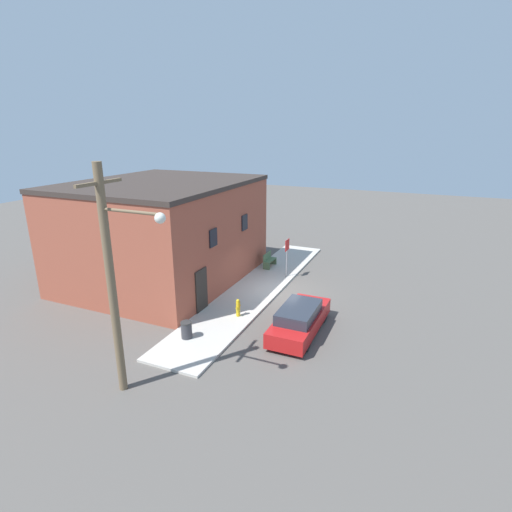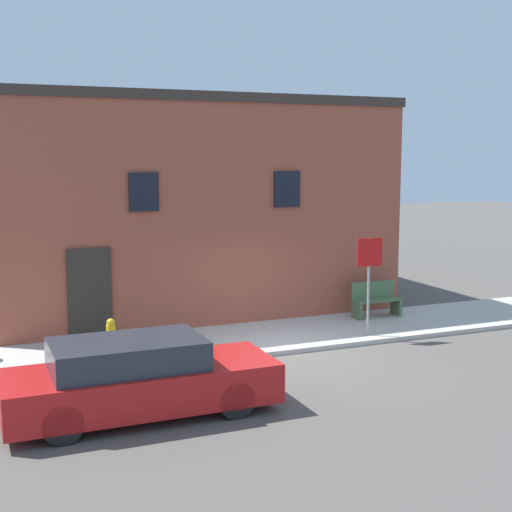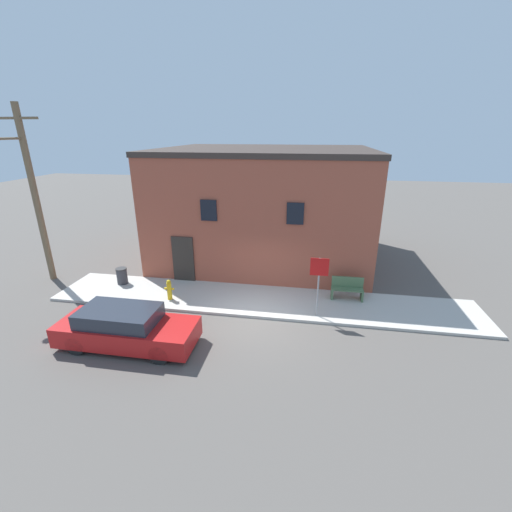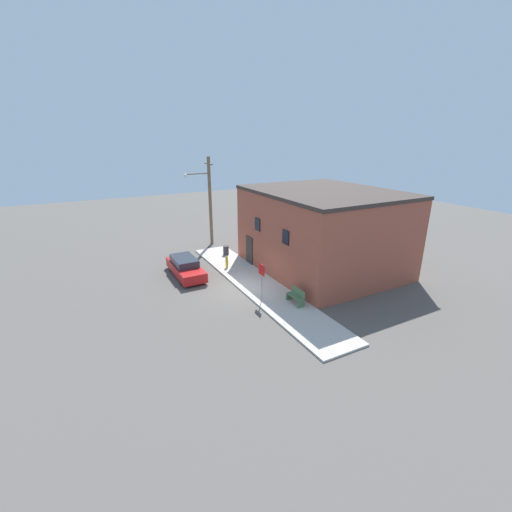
{
  "view_description": "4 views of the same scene",
  "coord_description": "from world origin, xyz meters",
  "px_view_note": "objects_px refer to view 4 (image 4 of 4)",
  "views": [
    {
      "loc": [
        -19.09,
        -6.87,
        8.66
      ],
      "look_at": [
        -0.18,
        1.36,
        2.0
      ],
      "focal_mm": 28.0,
      "sensor_mm": 36.0,
      "label": 1
    },
    {
      "loc": [
        -6.45,
        -13.55,
        4.29
      ],
      "look_at": [
        -0.18,
        1.36,
        2.0
      ],
      "focal_mm": 50.0,
      "sensor_mm": 36.0,
      "label": 2
    },
    {
      "loc": [
        1.9,
        -11.06,
        6.65
      ],
      "look_at": [
        -0.18,
        1.36,
        2.0
      ],
      "focal_mm": 24.0,
      "sensor_mm": 36.0,
      "label": 3
    },
    {
      "loc": [
        18.27,
        -8.47,
        9.36
      ],
      "look_at": [
        -0.18,
        1.36,
        2.0
      ],
      "focal_mm": 24.0,
      "sensor_mm": 36.0,
      "label": 4
    }
  ],
  "objects_px": {
    "stop_sign": "(262,276)",
    "utility_pole": "(209,199)",
    "trash_bin": "(226,250)",
    "bench": "(296,296)",
    "parked_car": "(185,267)",
    "fire_hydrant": "(227,262)"
  },
  "relations": [
    {
      "from": "bench",
      "to": "utility_pole",
      "type": "bearing_deg",
      "value": -179.52
    },
    {
      "from": "fire_hydrant",
      "to": "trash_bin",
      "type": "relative_size",
      "value": 1.17
    },
    {
      "from": "bench",
      "to": "utility_pole",
      "type": "xyz_separation_m",
      "value": [
        -13.6,
        -0.11,
        3.6
      ]
    },
    {
      "from": "trash_bin",
      "to": "parked_car",
      "type": "bearing_deg",
      "value": -58.65
    },
    {
      "from": "utility_pole",
      "to": "parked_car",
      "type": "relative_size",
      "value": 1.73
    },
    {
      "from": "utility_pole",
      "to": "fire_hydrant",
      "type": "bearing_deg",
      "value": -10.28
    },
    {
      "from": "fire_hydrant",
      "to": "utility_pole",
      "type": "relative_size",
      "value": 0.11
    },
    {
      "from": "trash_bin",
      "to": "utility_pole",
      "type": "height_order",
      "value": "utility_pole"
    },
    {
      "from": "parked_car",
      "to": "utility_pole",
      "type": "bearing_deg",
      "value": 145.8
    },
    {
      "from": "fire_hydrant",
      "to": "trash_bin",
      "type": "distance_m",
      "value": 2.94
    },
    {
      "from": "bench",
      "to": "parked_car",
      "type": "distance_m",
      "value": 8.54
    },
    {
      "from": "bench",
      "to": "trash_bin",
      "type": "height_order",
      "value": "bench"
    },
    {
      "from": "stop_sign",
      "to": "utility_pole",
      "type": "distance_m",
      "value": 12.7
    },
    {
      "from": "utility_pole",
      "to": "parked_car",
      "type": "xyz_separation_m",
      "value": [
        6.27,
        -4.26,
        -3.51
      ]
    },
    {
      "from": "trash_bin",
      "to": "parked_car",
      "type": "relative_size",
      "value": 0.16
    },
    {
      "from": "stop_sign",
      "to": "parked_car",
      "type": "relative_size",
      "value": 0.51
    },
    {
      "from": "fire_hydrant",
      "to": "utility_pole",
      "type": "xyz_separation_m",
      "value": [
        -6.44,
        1.17,
        3.6
      ]
    },
    {
      "from": "stop_sign",
      "to": "trash_bin",
      "type": "relative_size",
      "value": 3.11
    },
    {
      "from": "fire_hydrant",
      "to": "bench",
      "type": "bearing_deg",
      "value": 10.14
    },
    {
      "from": "fire_hydrant",
      "to": "bench",
      "type": "xyz_separation_m",
      "value": [
        7.17,
        1.28,
        -0.01
      ]
    },
    {
      "from": "fire_hydrant",
      "to": "parked_car",
      "type": "height_order",
      "value": "parked_car"
    },
    {
      "from": "stop_sign",
      "to": "utility_pole",
      "type": "height_order",
      "value": "utility_pole"
    }
  ]
}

